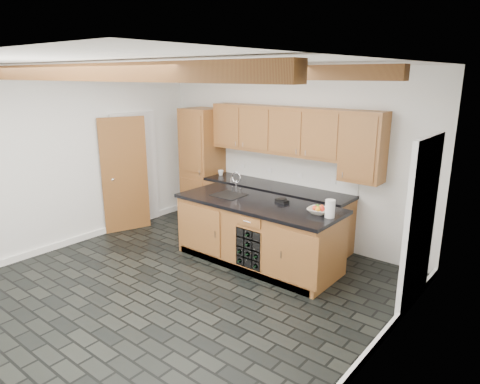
% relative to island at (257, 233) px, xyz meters
% --- Properties ---
extents(ground, '(5.00, 5.00, 0.00)m').
position_rel_island_xyz_m(ground, '(-0.31, -1.28, -0.46)').
color(ground, black).
rests_on(ground, ground).
extents(room_shell, '(5.01, 5.00, 5.00)m').
position_rel_island_xyz_m(room_shell, '(-0.39, -0.75, 1.06)').
color(room_shell, white).
rests_on(room_shell, ground).
extents(back_cabinetry, '(3.65, 0.62, 2.20)m').
position_rel_island_xyz_m(back_cabinetry, '(-0.68, 0.95, 0.52)').
color(back_cabinetry, '#9D6132').
rests_on(back_cabinetry, ground).
extents(island, '(2.48, 0.96, 0.93)m').
position_rel_island_xyz_m(island, '(0.00, 0.00, 0.00)').
color(island, '#9D6132').
rests_on(island, ground).
extents(faucet, '(0.45, 0.40, 0.34)m').
position_rel_island_xyz_m(faucet, '(-0.56, 0.05, 0.50)').
color(faucet, black).
rests_on(faucet, island).
extents(kitchen_scale, '(0.22, 0.15, 0.06)m').
position_rel_island_xyz_m(kitchen_scale, '(0.28, 0.20, 0.49)').
color(kitchen_scale, black).
rests_on(kitchen_scale, island).
extents(fruit_bowl, '(0.31, 0.31, 0.07)m').
position_rel_island_xyz_m(fruit_bowl, '(0.93, 0.09, 0.50)').
color(fruit_bowl, silver).
rests_on(fruit_bowl, island).
extents(fruit_cluster, '(0.16, 0.17, 0.07)m').
position_rel_island_xyz_m(fruit_cluster, '(0.93, 0.09, 0.54)').
color(fruit_cluster, red).
rests_on(fruit_cluster, fruit_bowl).
extents(paper_towel, '(0.13, 0.13, 0.23)m').
position_rel_island_xyz_m(paper_towel, '(1.11, 0.04, 0.58)').
color(paper_towel, white).
rests_on(paper_towel, island).
extents(mug, '(0.11, 0.11, 0.09)m').
position_rel_island_xyz_m(mug, '(-1.52, 0.92, 0.51)').
color(mug, white).
rests_on(mug, back_cabinetry).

